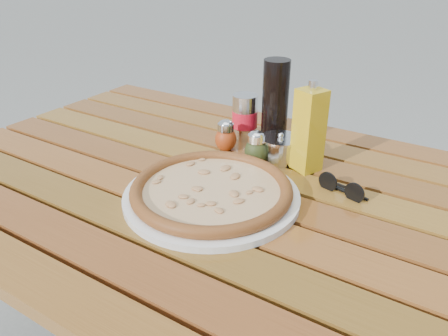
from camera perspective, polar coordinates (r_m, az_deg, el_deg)
The scene contains 10 objects.
table at distance 0.99m, azimuth -0.62°, elevation -5.90°, with size 1.40×0.90×0.75m.
plate at distance 0.89m, azimuth -1.63°, elevation -3.67°, with size 0.36×0.36×0.01m, color silver.
pizza at distance 0.89m, azimuth -1.64°, elevation -2.79°, with size 0.35×0.35×0.03m.
pepper_shaker at distance 1.09m, azimuth 0.23°, elevation 4.18°, with size 0.07×0.07×0.08m.
oregano_shaker at distance 1.03m, azimuth 4.21°, elevation 2.64°, with size 0.06×0.06×0.08m.
dark_bottle at distance 1.11m, azimuth 6.69°, elevation 8.37°, with size 0.07×0.07×0.22m, color black.
soda_can at distance 1.16m, azimuth 2.73°, elevation 6.62°, with size 0.08×0.08×0.12m.
olive_oil_cruet at distance 0.99m, azimuth 11.02°, elevation 4.87°, with size 0.07×0.07×0.21m.
parmesan_tin at distance 1.05m, azimuth 7.31°, elevation 2.57°, with size 0.11×0.11×0.07m.
sunglasses at distance 0.94m, azimuth 15.09°, elevation -2.51°, with size 0.11×0.04×0.04m.
Camera 1 is at (0.45, -0.70, 1.22)m, focal length 35.00 mm.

